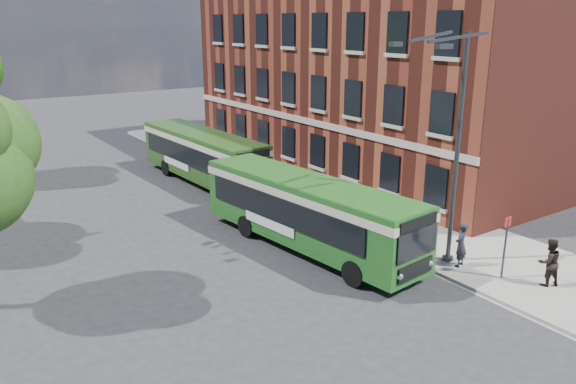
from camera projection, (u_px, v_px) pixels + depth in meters
ground at (314, 278)px, 21.27m from camera, size 120.00×120.00×0.00m
pavement at (327, 194)px, 31.34m from camera, size 6.00×48.00×0.15m
kerb_line at (282, 204)px, 29.71m from camera, size 0.12×48.00×0.01m
brick_office at (376, 59)px, 36.27m from camera, size 12.10×26.00×14.20m
street_lamp at (451, 148)px, 20.92m from camera, size 2.96×2.38×9.00m
bus_stop_sign at (505, 243)px, 20.56m from camera, size 0.35×0.08×2.52m
bus_front at (308, 207)px, 23.50m from camera, size 3.74×11.48×3.02m
bus_rear at (203, 152)px, 33.39m from camera, size 3.00×11.24×3.02m
pedestrian_a at (461, 245)px, 21.68m from camera, size 0.75×0.61×1.79m
pedestrian_b at (549, 262)px, 20.11m from camera, size 1.06×0.96×1.78m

